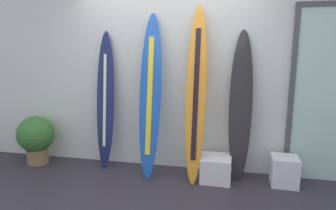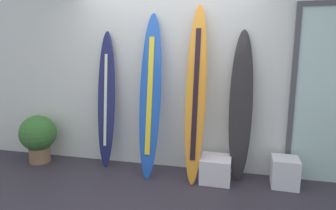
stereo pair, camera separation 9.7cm
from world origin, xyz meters
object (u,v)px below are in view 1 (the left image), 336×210
object	(u,v)px
display_block_left	(216,168)
potted_plant	(36,137)
surfboard_navy	(105,102)
surfboard_sunset	(196,95)
display_block_center	(284,171)
surfboard_charcoal	(241,107)
surfboard_cobalt	(150,96)

from	to	relation	value
display_block_left	potted_plant	bearing A→B (deg)	179.41
display_block_left	surfboard_navy	bearing A→B (deg)	173.89
surfboard_sunset	display_block_center	distance (m)	1.46
display_block_left	display_block_center	size ratio (longest dim) A/B	1.07
surfboard_charcoal	surfboard_sunset	bearing A→B (deg)	-166.52
display_block_center	potted_plant	size ratio (longest dim) A/B	0.51
surfboard_cobalt	potted_plant	bearing A→B (deg)	-179.39
surfboard_navy	display_block_left	bearing A→B (deg)	-6.11
surfboard_charcoal	potted_plant	distance (m)	2.98
surfboard_navy	surfboard_sunset	distance (m)	1.32
surfboard_sunset	potted_plant	world-z (taller)	surfboard_sunset
surfboard_charcoal	display_block_center	bearing A→B (deg)	-10.84
surfboard_cobalt	display_block_left	world-z (taller)	surfboard_cobalt
surfboard_navy	surfboard_cobalt	size ratio (longest dim) A/B	0.90
display_block_left	display_block_center	xyz separation A→B (m)	(0.84, 0.05, 0.02)
surfboard_navy	display_block_center	distance (m)	2.55
surfboard_sunset	display_block_center	bearing A→B (deg)	1.33
surfboard_cobalt	surfboard_sunset	world-z (taller)	surfboard_sunset
potted_plant	surfboard_navy	bearing A→B (deg)	7.61
surfboard_navy	potted_plant	size ratio (longest dim) A/B	2.70
display_block_center	potted_plant	bearing A→B (deg)	-179.57
surfboard_navy	display_block_left	size ratio (longest dim) A/B	4.98
surfboard_sunset	display_block_left	world-z (taller)	surfboard_sunset
surfboard_cobalt	surfboard_charcoal	xyz separation A→B (m)	(1.17, 0.12, -0.13)
display_block_center	surfboard_navy	bearing A→B (deg)	177.26
surfboard_charcoal	potted_plant	size ratio (longest dim) A/B	2.68
surfboard_navy	surfboard_sunset	xyz separation A→B (m)	(1.30, -0.14, 0.16)
display_block_left	display_block_center	world-z (taller)	display_block_center
surfboard_sunset	surfboard_navy	bearing A→B (deg)	173.77
surfboard_sunset	surfboard_charcoal	xyz separation A→B (m)	(0.56, 0.13, -0.16)
surfboard_cobalt	surfboard_charcoal	distance (m)	1.18
surfboard_navy	surfboard_cobalt	distance (m)	0.72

